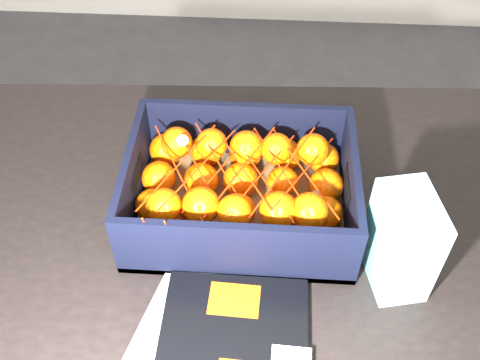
{
  "coord_description": "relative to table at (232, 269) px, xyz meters",
  "views": [
    {
      "loc": [
        0.21,
        -0.72,
        1.5
      ],
      "look_at": [
        0.17,
        -0.13,
        0.86
      ],
      "focal_mm": 42.18,
      "sensor_mm": 36.0,
      "label": 1
    }
  ],
  "objects": [
    {
      "name": "clementine_heap",
      "position": [
        0.01,
        0.05,
        0.15
      ],
      "size": [
        0.35,
        0.26,
        0.11
      ],
      "color": "#FF5B05",
      "rests_on": "produce_crate"
    },
    {
      "name": "retail_carton",
      "position": [
        0.26,
        -0.06,
        0.18
      ],
      "size": [
        0.1,
        0.13,
        0.17
      ],
      "primitive_type": "cube",
      "rotation": [
        0.0,
        0.0,
        0.21
      ],
      "color": "white",
      "rests_on": "table"
    },
    {
      "name": "mesh_net",
      "position": [
        0.0,
        0.04,
        0.2
      ],
      "size": [
        0.31,
        0.24,
        0.09
      ],
      "color": "red",
      "rests_on": "clementine_heap"
    },
    {
      "name": "ground",
      "position": [
        -0.16,
        0.15,
        -0.65
      ],
      "size": [
        3.5,
        3.5,
        0.0
      ],
      "primitive_type": "plane",
      "color": "#363638",
      "rests_on": "ground"
    },
    {
      "name": "produce_crate",
      "position": [
        0.01,
        0.05,
        0.14
      ],
      "size": [
        0.37,
        0.28,
        0.13
      ],
      "color": "olive",
      "rests_on": "table"
    },
    {
      "name": "table",
      "position": [
        0.0,
        0.0,
        0.0
      ],
      "size": [
        1.24,
        0.85,
        0.75
      ],
      "color": "black",
      "rests_on": "ground"
    }
  ]
}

